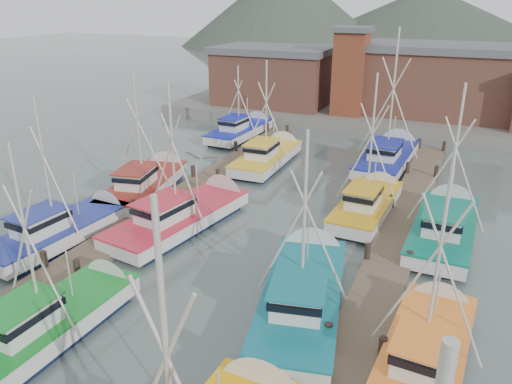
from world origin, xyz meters
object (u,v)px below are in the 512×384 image
at_px(lookout_tower, 350,71).
at_px(boat_8, 186,215).
at_px(boat_12, 269,156).
at_px(boat_4, 57,319).

xyz_separation_m(lookout_tower, boat_8, (-2.63, -27.59, -4.87)).
bearing_deg(boat_12, boat_8, -91.51).
relative_size(boat_4, boat_12, 0.93).
relative_size(lookout_tower, boat_12, 0.90).
height_order(lookout_tower, boat_4, lookout_tower).
distance_m(lookout_tower, boat_4, 38.63).
distance_m(lookout_tower, boat_8, 28.14).
bearing_deg(boat_4, lookout_tower, 88.94).
bearing_deg(lookout_tower, boat_4, -93.13).
bearing_deg(boat_12, boat_4, -89.94).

